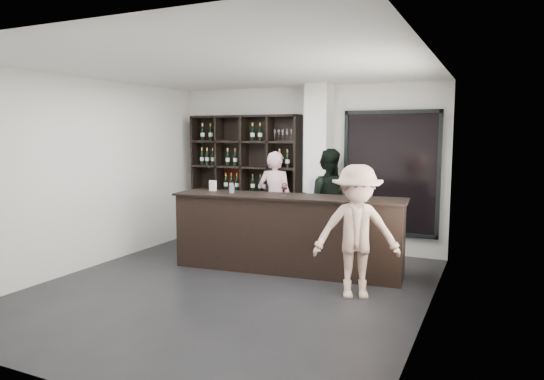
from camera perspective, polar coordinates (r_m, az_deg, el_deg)
The scene contains 12 objects.
floor at distance 6.65m, azimuth -4.93°, elevation -11.53°, with size 5.00×5.50×0.01m, color black.
wine_shelf at distance 9.16m, azimuth -3.22°, elevation 1.26°, with size 2.20×0.35×2.40m, color black, non-canonical shape.
structural_column at distance 8.44m, azimuth 5.47°, elevation 2.47°, with size 0.40×0.40×2.90m, color silver.
glass_panel at distance 8.34m, azimuth 13.78°, elevation 1.91°, with size 1.60×0.08×2.10m.
tasting_counter at distance 7.30m, azimuth 1.76°, elevation -5.12°, with size 3.48×0.72×1.15m.
taster_pink at distance 8.73m, azimuth 0.37°, elevation -1.14°, with size 0.64×0.42×1.75m, color #F1BECA.
taster_black at distance 8.37m, azimuth 6.43°, elevation -1.32°, with size 0.88×0.69×1.81m, color black.
customer at distance 6.19m, azimuth 9.93°, elevation -4.85°, with size 1.09×0.63×1.69m, color #9E7C6C.
wine_glass at distance 7.14m, azimuth 1.48°, elevation 0.16°, with size 0.09×0.09×0.22m, color white, non-canonical shape.
spit_cup at distance 7.55m, azimuth -4.75°, elevation 0.09°, with size 0.08×0.08×0.11m, color #AFC0D3.
napkin_stack at distance 6.95m, azimuth 10.55°, elevation -0.96°, with size 0.12×0.12×0.02m, color white.
card_stand at distance 7.83m, azimuth -6.98°, elevation 0.50°, with size 0.11×0.05×0.16m, color white.
Camera 1 is at (3.17, -5.46, 2.08)m, focal length 32.00 mm.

